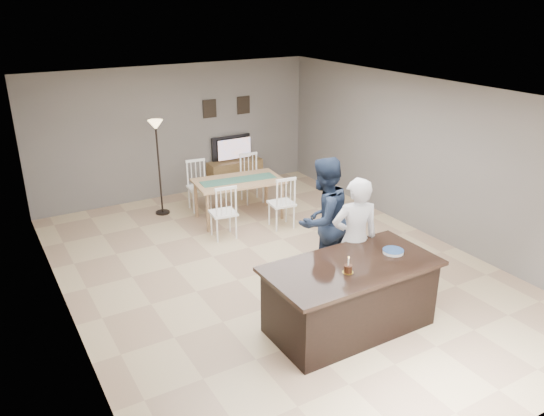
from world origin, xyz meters
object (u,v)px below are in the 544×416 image
plate_stack (393,251)px  floor_lamp (157,142)px  birthday_cake (348,269)px  kitchen_island (350,296)px  man (323,220)px  tv_console (235,174)px  woman (355,240)px  television (233,148)px  dining_table (239,187)px

plate_stack → floor_lamp: 5.13m
birthday_cake → floor_lamp: floor_lamp is taller
kitchen_island → man: (0.45, 1.23, 0.48)m
birthday_cake → tv_console: bearing=76.5°
woman → plate_stack: 0.59m
plate_stack → floor_lamp: bearing=105.6°
tv_console → plate_stack: 5.65m
kitchen_island → tv_console: bearing=77.8°
man → floor_lamp: size_ratio=1.02×
television → plate_stack: (-0.55, -5.66, 0.06)m
kitchen_island → plate_stack: size_ratio=8.04×
woman → man: bearing=-67.8°
kitchen_island → dining_table: bearing=83.4°
tv_console → woman: (-0.72, -5.02, 0.59)m
television → man: man is taller
man → floor_lamp: bearing=-85.2°
tv_console → television: 0.57m
birthday_cake → dining_table: 4.13m
kitchen_island → dining_table: (0.46, 3.93, 0.18)m
woman → birthday_cake: 0.95m
plate_stack → kitchen_island: bearing=178.4°
kitchen_island → man: 1.40m
tv_console → man: man is taller
woman → plate_stack: woman is taller
television → dining_table: size_ratio=0.46×
plate_stack → tv_console: bearing=84.3°
television → floor_lamp: (-1.93, -0.74, 0.56)m
kitchen_island → plate_stack: 0.80m
dining_table → tv_console: bearing=72.0°
birthday_cake → dining_table: (0.63, 4.07, -0.32)m
television → dining_table: bearing=66.5°
floor_lamp → tv_console: bearing=19.2°
birthday_cake → television: bearing=76.7°
plate_stack → dining_table: size_ratio=0.13×
tv_console → television: bearing=90.0°
kitchen_island → plate_stack: plate_stack is taller
tv_console → floor_lamp: (-1.93, -0.67, 1.12)m
tv_console → man: bearing=-99.8°
woman → dining_table: bearing=-70.3°
man → floor_lamp: man is taller
man → plate_stack: (0.20, -1.25, -0.01)m
tv_console → dining_table: 1.83m
plate_stack → floor_lamp: floor_lamp is taller
man → dining_table: size_ratio=0.94×
television → floor_lamp: floor_lamp is taller
kitchen_island → television: 5.78m
floor_lamp → television: bearing=21.0°
kitchen_island → tv_console: 5.70m
birthday_cake → dining_table: bearing=81.2°
woman → birthday_cake: bearing=65.6°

